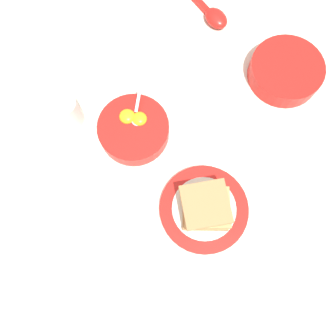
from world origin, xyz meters
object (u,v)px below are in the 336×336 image
(congee_bowl, at_px, (286,71))
(egg_bowl, at_px, (134,129))
(toast_sandwich, at_px, (206,208))
(toast_plate, at_px, (204,209))
(soup_spoon, at_px, (213,15))
(drinking_cup, at_px, (67,111))

(congee_bowl, bearing_deg, egg_bowl, -100.92)
(egg_bowl, xyz_separation_m, toast_sandwich, (0.24, 0.03, 0.02))
(toast_sandwich, bearing_deg, toast_plate, 158.71)
(soup_spoon, bearing_deg, egg_bowl, -64.75)
(toast_sandwich, bearing_deg, soup_spoon, 142.26)
(drinking_cup, bearing_deg, congee_bowl, 69.06)
(toast_sandwich, height_order, soup_spoon, toast_sandwich)
(egg_bowl, height_order, toast_sandwich, egg_bowl)
(toast_plate, height_order, drinking_cup, drinking_cup)
(toast_plate, xyz_separation_m, soup_spoon, (-0.40, 0.31, 0.01))
(toast_sandwich, xyz_separation_m, drinking_cup, (-0.35, -0.14, 0.00))
(egg_bowl, distance_m, congee_bowl, 0.39)
(drinking_cup, bearing_deg, soup_spoon, 96.04)
(toast_sandwich, bearing_deg, egg_bowl, -172.78)
(toast_plate, xyz_separation_m, toast_sandwich, (0.00, -0.00, 0.03))
(toast_plate, relative_size, toast_sandwich, 1.49)
(toast_plate, bearing_deg, egg_bowl, -172.47)
(congee_bowl, bearing_deg, toast_sandwich, -65.07)
(egg_bowl, distance_m, drinking_cup, 0.16)
(toast_plate, bearing_deg, toast_sandwich, -21.29)
(congee_bowl, bearing_deg, drinking_cup, -110.94)
(toast_plate, bearing_deg, soup_spoon, 142.17)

